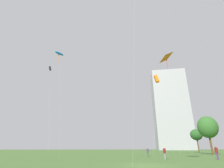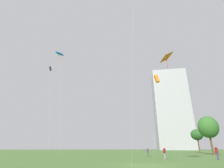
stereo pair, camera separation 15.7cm
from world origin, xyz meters
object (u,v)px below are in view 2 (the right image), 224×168
object	(u,v)px
person_standing_3	(148,152)
kite_flying_2	(157,79)
kite_flying_4	(60,54)
park_tree_1	(208,127)
kite_flying_3	(50,69)
kite_flying_0	(166,58)
park_tree_0	(197,135)
person_standing_0	(164,152)
person_standing_1	(217,152)
distant_highrise_0	(171,110)

from	to	relation	value
person_standing_3	kite_flying_2	xyz separation A→B (m)	(6.05, 8.70, 18.51)
kite_flying_4	park_tree_1	distance (m)	44.07
person_standing_3	kite_flying_3	world-z (taller)	kite_flying_3
kite_flying_0	kite_flying_4	size ratio (longest dim) A/B	0.87
park_tree_0	kite_flying_0	bearing A→B (deg)	-127.60
person_standing_0	park_tree_1	bearing A→B (deg)	138.53
person_standing_0	kite_flying_4	size ratio (longest dim) A/B	0.06
person_standing_1	park_tree_1	distance (m)	19.77
park_tree_0	park_tree_1	size ratio (longest dim) A/B	0.80
kite_flying_2	park_tree_0	bearing A→B (deg)	40.03
person_standing_1	park_tree_0	bearing A→B (deg)	-148.51
kite_flying_0	park_tree_0	distance (m)	29.69
person_standing_1	park_tree_0	xyz separation A→B (m)	(13.74, 30.09, 4.41)
kite_flying_3	kite_flying_4	xyz separation A→B (m)	(2.96, -2.76, 3.60)
park_tree_0	park_tree_1	xyz separation A→B (m)	(-4.14, -13.64, 0.92)
kite_flying_3	kite_flying_4	bearing A→B (deg)	-42.96
kite_flying_2	kite_flying_4	size ratio (longest dim) A/B	0.76
park_tree_1	kite_flying_4	bearing A→B (deg)	179.27
person_standing_1	distant_highrise_0	distance (m)	106.82
person_standing_3	kite_flying_4	xyz separation A→B (m)	(-21.43, 8.79, 25.83)
kite_flying_2	distant_highrise_0	xyz separation A→B (m)	(35.51, 80.85, 8.91)
person_standing_0	kite_flying_0	distance (m)	24.55
person_standing_3	park_tree_1	xyz separation A→B (m)	(17.66, 8.30, 5.48)
person_standing_1	distant_highrise_0	world-z (taller)	distant_highrise_0
person_standing_0	kite_flying_4	distance (m)	37.48
person_standing_1	distant_highrise_0	xyz separation A→B (m)	(33.50, 97.70, 27.27)
kite_flying_3	kite_flying_4	world-z (taller)	kite_flying_4
kite_flying_2	distant_highrise_0	distance (m)	88.75
park_tree_0	park_tree_1	distance (m)	14.28
person_standing_1	person_standing_3	world-z (taller)	person_standing_1
person_standing_1	kite_flying_3	distance (m)	43.92
park_tree_0	park_tree_1	bearing A→B (deg)	-106.90
park_tree_1	distant_highrise_0	size ratio (longest dim) A/B	0.16
park_tree_1	kite_flying_0	bearing A→B (deg)	-152.52
kite_flying_0	kite_flying_3	bearing A→B (deg)	164.41
park_tree_1	person_standing_0	bearing A→B (deg)	-137.98
kite_flying_3	distant_highrise_0	distance (m)	102.27
park_tree_0	park_tree_1	world-z (taller)	park_tree_1
person_standing_3	kite_flying_2	size ratio (longest dim) A/B	0.08
person_standing_0	person_standing_3	distance (m)	6.90
person_standing_1	kite_flying_4	world-z (taller)	kite_flying_4
person_standing_0	person_standing_3	size ratio (longest dim) A/B	1.07
park_tree_0	distant_highrise_0	xyz separation A→B (m)	(19.75, 67.61, 22.86)
person_standing_0	person_standing_3	bearing A→B (deg)	-166.36
kite_flying_0	kite_flying_3	xyz separation A→B (m)	(-31.44, 8.77, 0.45)
person_standing_3	park_tree_1	bearing A→B (deg)	106.94
kite_flying_0	kite_flying_2	world-z (taller)	kite_flying_0
kite_flying_0	kite_flying_3	world-z (taller)	kite_flying_3
person_standing_3	kite_flying_0	xyz separation A→B (m)	(7.05, 2.78, 21.79)
person_standing_0	distant_highrise_0	size ratio (longest dim) A/B	0.03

